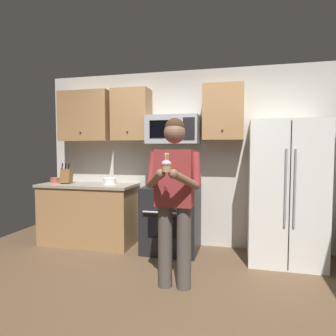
{
  "coord_description": "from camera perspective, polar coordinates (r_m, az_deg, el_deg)",
  "views": [
    {
      "loc": [
        0.8,
        -2.68,
        1.44
      ],
      "look_at": [
        0.07,
        0.28,
        1.25
      ],
      "focal_mm": 31.77,
      "sensor_mm": 36.0,
      "label": 1
    }
  ],
  "objects": [
    {
      "name": "cabinet_row_upper",
      "position": [
        4.5,
        -6.1,
        10.08
      ],
      "size": [
        2.78,
        0.36,
        0.76
      ],
      "color": "#9E7247"
    },
    {
      "name": "cupcake",
      "position": [
        2.7,
        -0.31,
        0.44
      ],
      "size": [
        0.09,
        0.09,
        0.17
      ],
      "color": "#A87F56"
    },
    {
      "name": "bowl_small_colored",
      "position": [
        4.98,
        -20.77,
        -2.16
      ],
      "size": [
        0.17,
        0.17,
        0.08
      ],
      "color": "#B24C3F",
      "rests_on": "counter_left"
    },
    {
      "name": "person",
      "position": [
        3.05,
        1.21,
        -4.82
      ],
      "size": [
        0.6,
        0.48,
        1.76
      ],
      "color": "#4C4742",
      "rests_on": "ground"
    },
    {
      "name": "refrigerator",
      "position": [
        4.07,
        21.59,
        -4.29
      ],
      "size": [
        0.9,
        0.75,
        1.8
      ],
      "color": "white",
      "rests_on": "ground"
    },
    {
      "name": "microwave",
      "position": [
        4.27,
        1.01,
        7.35
      ],
      "size": [
        0.74,
        0.41,
        0.4
      ],
      "color": "#9EA0A5"
    },
    {
      "name": "ground_plane",
      "position": [
        3.14,
        -2.65,
        -23.7
      ],
      "size": [
        6.0,
        6.0,
        0.0
      ],
      "primitive_type": "plane",
      "color": "brown"
    },
    {
      "name": "oven_range",
      "position": [
        4.26,
        0.63,
        -9.69
      ],
      "size": [
        0.76,
        0.7,
        0.93
      ],
      "color": "black",
      "rests_on": "ground"
    },
    {
      "name": "wall_back",
      "position": [
        4.5,
        3.64,
        1.81
      ],
      "size": [
        4.4,
        0.1,
        2.6
      ],
      "primitive_type": "cube",
      "color": "beige",
      "rests_on": "ground"
    },
    {
      "name": "counter_left",
      "position": [
        4.74,
        -14.97,
        -8.44
      ],
      "size": [
        1.44,
        0.66,
        0.92
      ],
      "color": "#9E7247",
      "rests_on": "ground"
    },
    {
      "name": "knife_block",
      "position": [
        4.78,
        -18.91,
        -1.47
      ],
      "size": [
        0.16,
        0.15,
        0.32
      ],
      "color": "brown",
      "rests_on": "counter_left"
    },
    {
      "name": "bowl_large_white",
      "position": [
        4.5,
        -11.12,
        -2.49
      ],
      "size": [
        0.2,
        0.2,
        0.09
      ],
      "color": "white",
      "rests_on": "counter_left"
    }
  ]
}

